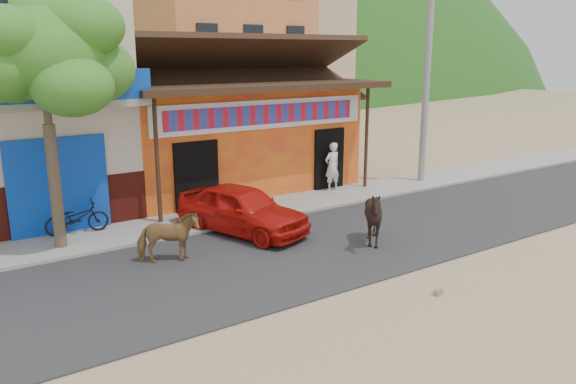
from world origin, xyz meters
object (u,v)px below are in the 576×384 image
at_px(cow_tan, 168,238).
at_px(pedestrian, 332,166).
at_px(tree, 49,124).
at_px(utility_pole, 427,70).
at_px(red_car, 242,209).
at_px(cow_dark, 374,217).
at_px(scooter, 77,218).

distance_m(cow_tan, pedestrian, 7.88).
xyz_separation_m(tree, utility_pole, (12.80, 0.20, 1.00)).
relative_size(tree, red_car, 1.57).
xyz_separation_m(cow_tan, pedestrian, (7.23, 3.13, 0.32)).
bearing_deg(red_car, cow_dark, -70.13).
xyz_separation_m(cow_tan, cow_dark, (4.71, -1.74, 0.14)).
xyz_separation_m(cow_dark, pedestrian, (2.52, 4.87, 0.18)).
height_order(utility_pole, cow_dark, utility_pole).
xyz_separation_m(utility_pole, scooter, (-12.20, 0.60, -3.58)).
relative_size(tree, scooter, 3.75).
bearing_deg(scooter, cow_dark, -124.42).
relative_size(red_car, scooter, 2.39).
distance_m(cow_tan, red_car, 2.67).
distance_m(red_car, pedestrian, 5.22).
bearing_deg(scooter, red_car, -114.89).
bearing_deg(utility_pole, tree, -179.10).
bearing_deg(cow_tan, scooter, 41.69).
distance_m(tree, utility_pole, 12.84).
distance_m(cow_dark, red_car, 3.51).
height_order(utility_pole, scooter, utility_pole).
height_order(cow_tan, cow_dark, cow_dark).
distance_m(tree, red_car, 5.16).
bearing_deg(cow_tan, tree, 58.60).
xyz_separation_m(cow_dark, red_car, (-2.22, 2.72, -0.08)).
height_order(tree, scooter, tree).
relative_size(cow_tan, scooter, 0.88).
xyz_separation_m(red_car, pedestrian, (4.74, 2.16, 0.26)).
relative_size(cow_dark, pedestrian, 0.88).
xyz_separation_m(cow_tan, scooter, (-1.27, 3.09, -0.09)).
relative_size(tree, cow_dark, 4.12).
bearing_deg(cow_dark, utility_pole, 115.29).
bearing_deg(pedestrian, scooter, -3.32).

